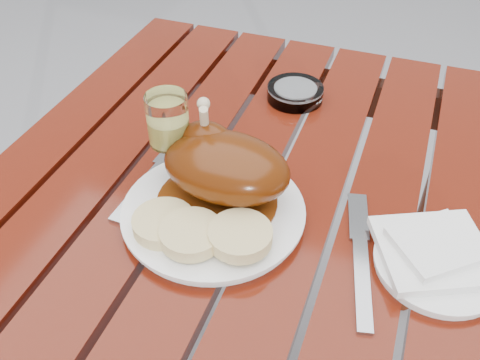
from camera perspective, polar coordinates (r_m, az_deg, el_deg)
name	(u,v)px	position (r m, az deg, el deg)	size (l,w,h in m)	color
table	(219,355)	(1.10, -2.26, -18.15)	(0.80, 1.20, 0.75)	#5F190B
dinner_plate	(213,213)	(0.79, -2.85, -3.50)	(0.27, 0.27, 0.02)	white
roast_duck	(223,165)	(0.78, -1.82, 1.58)	(0.19, 0.18, 0.14)	#59260A
bread_dumplings	(198,231)	(0.74, -4.52, -5.42)	(0.20, 0.11, 0.03)	#DDCC87
wine_glass	(170,140)	(0.82, -7.47, 4.26)	(0.07, 0.07, 0.16)	#D9D462
side_plate	(438,265)	(0.78, 20.40, -8.46)	(0.17, 0.17, 0.01)	white
napkin	(434,251)	(0.77, 19.96, -7.12)	(0.15, 0.13, 0.01)	white
ashtray	(295,93)	(1.05, 5.90, 9.24)	(0.11, 0.11, 0.03)	#B2B7BC
fork	(145,185)	(0.86, -10.12, -0.58)	(0.02, 0.18, 0.01)	gray
knife	(361,266)	(0.75, 12.80, -8.95)	(0.02, 0.21, 0.01)	gray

